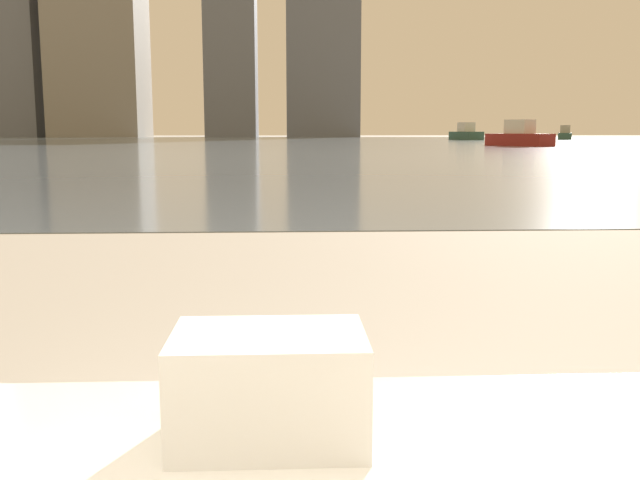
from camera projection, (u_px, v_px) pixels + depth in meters
towel_stack at (269, 386)px, 1.04m from camera, size 0.28×0.20×0.16m
harbor_water at (288, 143)px, 61.61m from camera, size 180.00×110.00×0.01m
harbor_boat_0 at (466, 134)px, 80.97m from camera, size 2.90×5.49×1.96m
harbor_boat_2 at (565, 134)px, 83.06m from camera, size 3.06×4.67×1.66m
harbor_boat_3 at (519, 137)px, 48.18m from camera, size 3.84×4.85×1.76m
skyline_tower_3 at (323, 58)px, 115.25m from camera, size 11.74×7.45×25.37m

